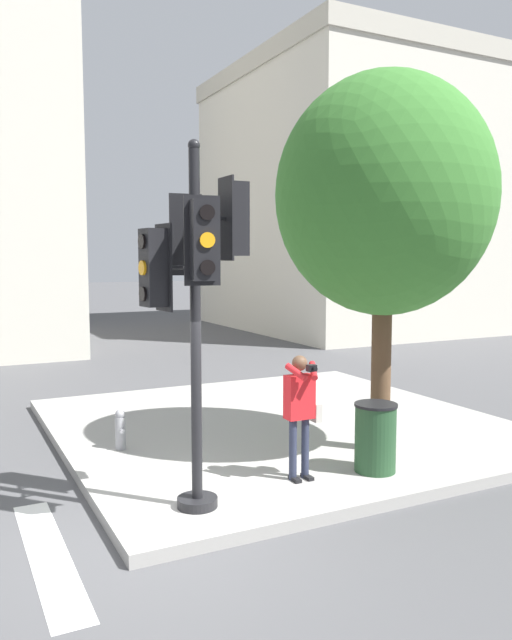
% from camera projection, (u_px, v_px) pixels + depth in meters
% --- Properties ---
extents(ground_plane, '(160.00, 160.00, 0.00)m').
position_uv_depth(ground_plane, '(160.00, 542.00, 7.19)').
color(ground_plane, '#4C4C4F').
extents(sidewalk_corner, '(8.00, 8.00, 0.17)m').
position_uv_depth(sidewalk_corner, '(279.00, 426.00, 11.86)').
color(sidewalk_corner, '#9E9B96').
rests_on(sidewalk_corner, ground_plane).
extents(traffic_signal_pole, '(1.39, 1.40, 4.50)m').
position_uv_depth(traffic_signal_pole, '(195.00, 275.00, 7.50)').
color(traffic_signal_pole, black).
rests_on(traffic_signal_pole, sidewalk_corner).
extents(person_photographer, '(0.58, 0.54, 1.76)m').
position_uv_depth(person_photographer, '(301.00, 405.00, 8.68)').
color(person_photographer, black).
rests_on(person_photographer, sidewalk_corner).
extents(street_tree, '(3.43, 3.43, 5.96)m').
position_uv_depth(street_tree, '(384.00, 196.00, 9.75)').
color(street_tree, brown).
rests_on(street_tree, sidewalk_corner).
extents(fire_hydrant, '(0.17, 0.23, 0.66)m').
position_uv_depth(fire_hydrant, '(120.00, 429.00, 10.12)').
color(fire_hydrant, '#99999E').
rests_on(fire_hydrant, sidewalk_corner).
extents(trash_bin, '(0.63, 0.63, 1.00)m').
position_uv_depth(trash_bin, '(375.00, 437.00, 9.05)').
color(trash_bin, '#234728').
rests_on(trash_bin, sidewalk_corner).
extents(building_right, '(11.81, 12.22, 11.97)m').
position_uv_depth(building_right, '(360.00, 201.00, 29.65)').
color(building_right, beige).
rests_on(building_right, ground_plane).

